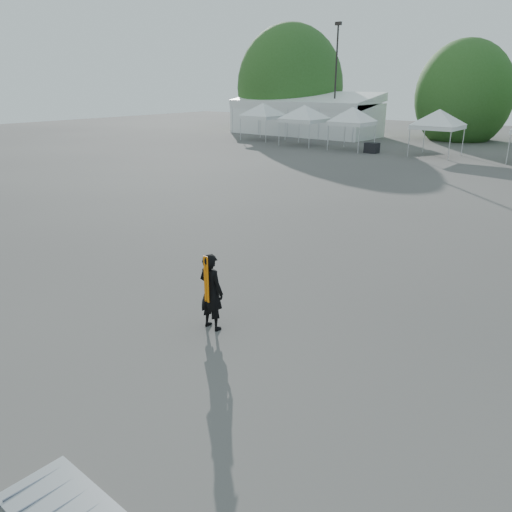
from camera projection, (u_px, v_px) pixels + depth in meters
The scene contains 11 objects.
ground at pixel (268, 296), 12.77m from camera, with size 120.00×120.00×0.00m, color #474442.
marquee at pixel (305, 115), 50.88m from camera, with size 15.00×6.25×4.23m.
light_pole_west at pixel (336, 75), 46.53m from camera, with size 0.60×0.25×10.30m.
tree_far_w at pixel (290, 88), 54.60m from camera, with size 4.80×4.80×7.30m.
tree_mid_w at pixel (463, 96), 45.68m from camera, with size 4.16×4.16×6.33m.
tent_a at pixel (263, 106), 45.85m from camera, with size 4.51×4.51×3.88m.
tent_b at pixel (305, 108), 41.90m from camera, with size 4.59×4.59×3.88m.
tent_c at pixel (353, 110), 38.94m from camera, with size 4.12×4.12×3.88m.
tent_d at pixel (439, 113), 35.78m from camera, with size 4.44×4.44×3.88m.
man at pixel (211, 292), 10.85m from camera, with size 0.65×0.43×1.75m.
crate_west at pixel (372, 148), 38.20m from camera, with size 0.99×0.77×0.77m, color black.
Camera 1 is at (7.06, -9.35, 5.20)m, focal length 35.00 mm.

